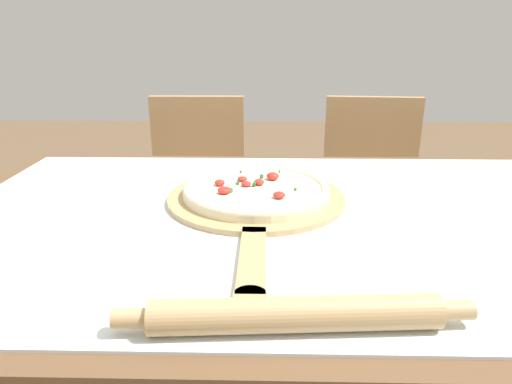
# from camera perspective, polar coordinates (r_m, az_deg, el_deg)

# --- Properties ---
(dining_table) EXTENTS (1.48, 0.95, 0.77)m
(dining_table) POSITION_cam_1_polar(r_m,az_deg,el_deg) (1.01, 3.08, -8.31)
(dining_table) COLOR brown
(dining_table) RESTS_ON ground_plane
(towel_cloth) EXTENTS (1.40, 0.87, 0.00)m
(towel_cloth) POSITION_cam_1_polar(r_m,az_deg,el_deg) (0.96, 3.19, -2.93)
(towel_cloth) COLOR silver
(towel_cloth) RESTS_ON dining_table
(pizza_peel) EXTENTS (0.40, 0.64, 0.01)m
(pizza_peel) POSITION_cam_1_polar(r_m,az_deg,el_deg) (1.01, 0.01, -1.15)
(pizza_peel) COLOR tan
(pizza_peel) RESTS_ON towel_cloth
(pizza) EXTENTS (0.33, 0.33, 0.04)m
(pizza) POSITION_cam_1_polar(r_m,az_deg,el_deg) (1.03, 0.03, 0.30)
(pizza) COLOR beige
(pizza) RESTS_ON pizza_peel
(rolling_pin) EXTENTS (0.47, 0.07, 0.05)m
(rolling_pin) POSITION_cam_1_polar(r_m,az_deg,el_deg) (0.61, 4.92, -14.99)
(rolling_pin) COLOR tan
(rolling_pin) RESTS_ON towel_cloth
(chair_left) EXTENTS (0.40, 0.40, 0.88)m
(chair_left) POSITION_cam_1_polar(r_m,az_deg,el_deg) (1.88, -7.36, 0.06)
(chair_left) COLOR tan
(chair_left) RESTS_ON ground_plane
(chair_right) EXTENTS (0.43, 0.43, 0.88)m
(chair_right) POSITION_cam_1_polar(r_m,az_deg,el_deg) (1.91, 14.10, -0.10)
(chair_right) COLOR tan
(chair_right) RESTS_ON ground_plane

